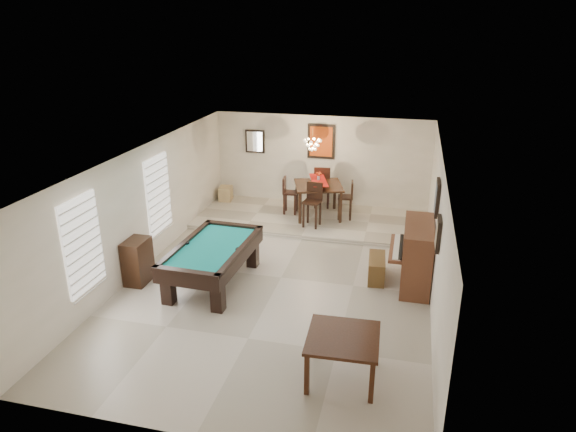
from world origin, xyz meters
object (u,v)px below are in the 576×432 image
at_px(chandelier, 313,141).
at_px(corner_bench, 226,193).
at_px(upright_piano, 409,254).
at_px(piano_bench, 377,268).
at_px(dining_chair_north, 322,186).
at_px(dining_chair_south, 312,205).
at_px(apothecary_chest, 138,261).
at_px(dining_chair_east, 345,200).
at_px(pool_table, 213,265).
at_px(dining_table, 318,198).
at_px(square_table, 342,357).
at_px(dining_chair_west, 290,195).
at_px(flower_vase, 319,176).

bearing_deg(chandelier, corner_bench, 162.59).
bearing_deg(upright_piano, corner_bench, 145.01).
relative_size(piano_bench, dining_chair_north, 0.72).
height_order(dining_chair_south, chandelier, chandelier).
relative_size(apothecary_chest, dining_chair_east, 0.91).
distance_m(pool_table, dining_chair_east, 4.50).
distance_m(piano_bench, dining_table, 3.50).
relative_size(square_table, dining_table, 0.87).
bearing_deg(corner_bench, dining_chair_south, -26.08).
xyz_separation_m(dining_chair_west, chandelier, (0.63, -0.27, 1.59)).
height_order(pool_table, dining_table, dining_table).
distance_m(pool_table, corner_bench, 4.81).
relative_size(upright_piano, corner_bench, 3.52).
xyz_separation_m(square_table, dining_chair_south, (-1.55, 5.54, 0.31)).
relative_size(dining_chair_west, corner_bench, 2.25).
height_order(pool_table, corner_bench, pool_table).
height_order(flower_vase, dining_chair_east, flower_vase).
xyz_separation_m(square_table, apothecary_chest, (-4.45, 2.02, 0.10)).
height_order(square_table, flower_vase, flower_vase).
bearing_deg(corner_bench, dining_table, -12.48).
xyz_separation_m(dining_table, flower_vase, (0.00, 0.00, 0.61)).
relative_size(dining_chair_north, dining_chair_west, 1.19).
distance_m(dining_table, chandelier, 1.60).
bearing_deg(chandelier, dining_chair_east, 13.67).
bearing_deg(corner_bench, dining_chair_north, 2.35).
bearing_deg(flower_vase, dining_chair_south, -91.27).
relative_size(dining_chair_west, dining_chair_east, 0.98).
height_order(dining_chair_south, dining_chair_north, dining_chair_north).
bearing_deg(pool_table, dining_chair_north, 75.80).
relative_size(pool_table, dining_chair_south, 2.18).
bearing_deg(square_table, dining_chair_north, 102.51).
bearing_deg(flower_vase, dining_table, 0.00).
xyz_separation_m(dining_chair_south, dining_chair_north, (-0.01, 1.49, 0.03)).
distance_m(flower_vase, dining_chair_south, 0.93).
xyz_separation_m(dining_chair_west, dining_chair_east, (1.48, -0.06, 0.01)).
distance_m(piano_bench, dining_chair_west, 3.98).
bearing_deg(dining_chair_east, apothecary_chest, -47.85).
bearing_deg(flower_vase, dining_chair_north, 92.01).
xyz_separation_m(dining_chair_north, dining_chair_east, (0.74, -0.75, -0.08)).
bearing_deg(square_table, chandelier, 105.37).
distance_m(pool_table, chandelier, 4.35).
relative_size(piano_bench, dining_table, 0.71).
bearing_deg(apothecary_chest, dining_chair_east, 49.61).
height_order(pool_table, dining_chair_south, dining_chair_south).
bearing_deg(upright_piano, dining_chair_south, 136.65).
relative_size(pool_table, dining_chair_east, 2.39).
relative_size(dining_table, dining_chair_east, 1.19).
bearing_deg(dining_chair_west, pool_table, 166.26).
xyz_separation_m(flower_vase, dining_chair_east, (0.72, -0.01, -0.60)).
xyz_separation_m(dining_chair_north, chandelier, (-0.11, -0.96, 1.49)).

